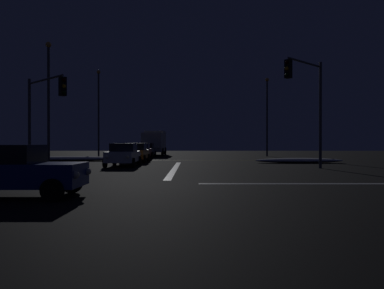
% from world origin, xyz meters
% --- Properties ---
extents(ground, '(120.00, 120.00, 0.10)m').
position_xyz_m(ground, '(0.00, 0.00, -0.05)').
color(ground, black).
extents(stop_line_north, '(0.35, 15.06, 0.01)m').
position_xyz_m(stop_line_north, '(0.00, 8.77, 0.00)').
color(stop_line_north, white).
rests_on(stop_line_north, ground).
extents(centre_line_ns, '(22.00, 0.15, 0.01)m').
position_xyz_m(centre_line_ns, '(0.00, 20.37, 0.00)').
color(centre_line_ns, yellow).
rests_on(centre_line_ns, ground).
extents(snow_bank_left_curb, '(9.94, 1.50, 0.41)m').
position_xyz_m(snow_bank_left_curb, '(-9.57, 18.84, 0.21)').
color(snow_bank_left_curb, white).
rests_on(snow_bank_left_curb, ground).
extents(snow_bank_right_curb, '(6.97, 1.50, 0.40)m').
position_xyz_m(snow_bank_right_curb, '(9.57, 15.55, 0.20)').
color(snow_bank_right_curb, white).
rests_on(snow_bank_right_curb, ground).
extents(sedan_white, '(2.02, 4.33, 1.57)m').
position_xyz_m(sedan_white, '(-3.65, 11.36, 0.80)').
color(sedan_white, silver).
rests_on(sedan_white, ground).
extents(sedan_orange, '(2.02, 4.33, 1.57)m').
position_xyz_m(sedan_orange, '(-3.60, 16.90, 0.80)').
color(sedan_orange, '#C66014').
rests_on(sedan_orange, ground).
extents(sedan_red, '(2.02, 4.33, 1.57)m').
position_xyz_m(sedan_red, '(-3.93, 22.43, 0.80)').
color(sedan_red, maroon).
rests_on(sedan_red, ground).
extents(sedan_gray, '(2.02, 4.33, 1.57)m').
position_xyz_m(sedan_gray, '(-4.07, 27.99, 0.80)').
color(sedan_gray, slate).
rests_on(sedan_gray, ground).
extents(box_truck, '(2.68, 8.28, 3.08)m').
position_xyz_m(box_truck, '(-3.71, 34.59, 1.71)').
color(box_truck, beige).
rests_on(box_truck, ground).
extents(sedan_blue_crossing, '(4.33, 2.02, 1.57)m').
position_xyz_m(sedan_blue_crossing, '(-4.39, -3.77, 0.80)').
color(sedan_blue_crossing, navy).
rests_on(sedan_blue_crossing, ground).
extents(traffic_signal_ne, '(3.01, 3.01, 6.69)m').
position_xyz_m(traffic_signal_ne, '(8.06, 8.06, 4.58)').
color(traffic_signal_ne, '#4C4C51').
rests_on(traffic_signal_ne, ground).
extents(traffic_signal_nw, '(3.45, 3.45, 5.64)m').
position_xyz_m(traffic_signal_nw, '(-7.76, 7.76, 3.93)').
color(traffic_signal_nw, '#4C4C51').
rests_on(traffic_signal_nw, ground).
extents(streetlamp_right_far, '(0.44, 0.44, 9.19)m').
position_xyz_m(streetlamp_right_far, '(9.87, 30.37, 5.29)').
color(streetlamp_right_far, '#424247').
rests_on(streetlamp_right_far, ground).
extents(streetlamp_left_near, '(0.44, 0.44, 9.31)m').
position_xyz_m(streetlamp_left_near, '(-9.87, 14.37, 5.35)').
color(streetlamp_left_near, '#424247').
rests_on(streetlamp_left_near, ground).
extents(streetlamp_left_far, '(0.44, 0.44, 10.09)m').
position_xyz_m(streetlamp_left_far, '(-9.87, 30.37, 5.75)').
color(streetlamp_left_far, '#424247').
rests_on(streetlamp_left_far, ground).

